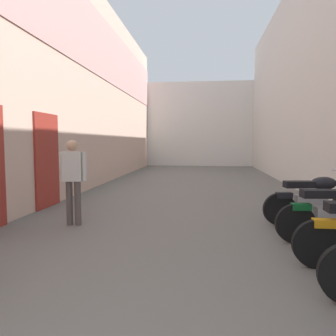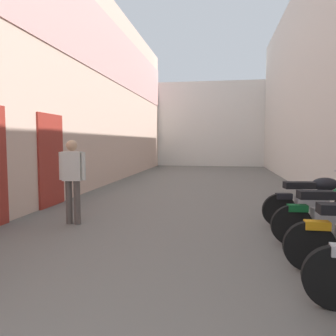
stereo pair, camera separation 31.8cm
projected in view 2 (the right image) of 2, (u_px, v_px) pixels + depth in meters
ground_plane at (192, 204)px, 8.04m from camera, size 37.19×37.19×0.00m
building_left at (87, 82)px, 10.24m from camera, size 0.45×21.19×6.82m
building_right at (323, 70)px, 9.15m from camera, size 0.45×21.19×7.13m
building_far_end at (210, 125)px, 21.20m from camera, size 9.65×2.00×5.31m
motorcycle_fifth at (336, 213)px, 4.74m from camera, size 1.85×0.58×1.04m
motorcycle_sixth at (315, 200)px, 5.81m from camera, size 1.85×0.58×1.04m
pedestrian_further_down at (72, 175)px, 6.00m from camera, size 0.52×0.25×1.57m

